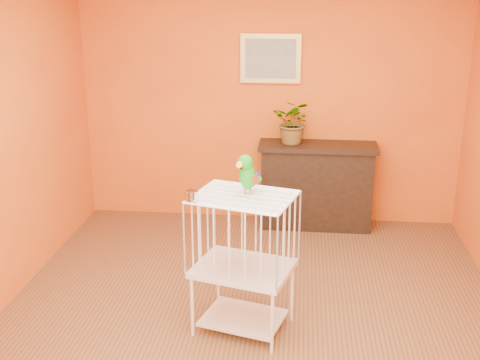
# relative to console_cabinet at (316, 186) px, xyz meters

# --- Properties ---
(ground) EXTENTS (4.50, 4.50, 0.00)m
(ground) POSITION_rel_console_cabinet_xyz_m (-0.51, -2.04, -0.45)
(ground) COLOR brown
(ground) RESTS_ON ground
(room_shell) EXTENTS (4.50, 4.50, 4.50)m
(room_shell) POSITION_rel_console_cabinet_xyz_m (-0.51, -2.04, 1.13)
(room_shell) COLOR orange
(room_shell) RESTS_ON ground
(console_cabinet) EXTENTS (1.22, 0.44, 0.90)m
(console_cabinet) POSITION_rel_console_cabinet_xyz_m (0.00, 0.00, 0.00)
(console_cabinet) COLOR black
(console_cabinet) RESTS_ON ground
(potted_plant) EXTENTS (0.52, 0.55, 0.36)m
(potted_plant) POSITION_rel_console_cabinet_xyz_m (-0.25, 0.03, 0.63)
(potted_plant) COLOR #26722D
(potted_plant) RESTS_ON console_cabinet
(framed_picture) EXTENTS (0.62, 0.04, 0.50)m
(framed_picture) POSITION_rel_console_cabinet_xyz_m (-0.51, 0.18, 1.30)
(framed_picture) COLOR gold
(framed_picture) RESTS_ON room_shell
(birdcage) EXTENTS (0.80, 0.69, 1.06)m
(birdcage) POSITION_rel_console_cabinet_xyz_m (-0.57, -2.09, 0.10)
(birdcage) COLOR white
(birdcage) RESTS_ON ground
(feed_cup) EXTENTS (0.10, 0.10, 0.07)m
(feed_cup) POSITION_rel_console_cabinet_xyz_m (-0.91, -2.22, 0.64)
(feed_cup) COLOR silver
(feed_cup) RESTS_ON birdcage
(parrot) EXTENTS (0.19, 0.26, 0.30)m
(parrot) POSITION_rel_console_cabinet_xyz_m (-0.54, -2.04, 0.76)
(parrot) COLOR #59544C
(parrot) RESTS_ON birdcage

